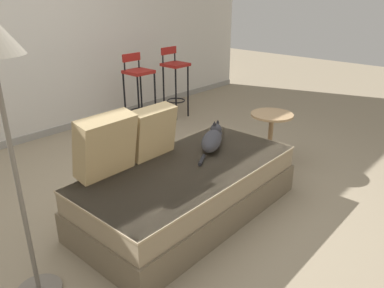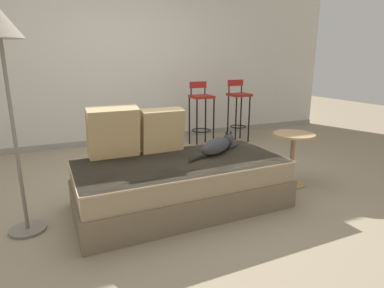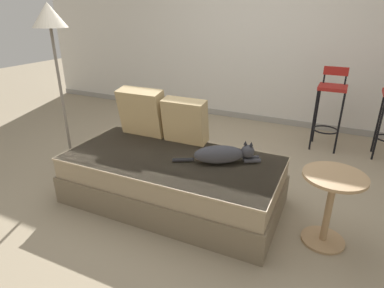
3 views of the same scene
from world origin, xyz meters
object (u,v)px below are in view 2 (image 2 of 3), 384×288
(throw_pillow_middle, at_px, (162,130))
(side_table, at_px, (293,152))
(couch, at_px, (182,183))
(floor_lamp, at_px, (1,45))
(cat, at_px, (218,145))
(bar_stool_near_window, at_px, (201,107))
(throw_pillow_corner, at_px, (113,132))
(bar_stool_by_doorway, at_px, (238,104))

(throw_pillow_middle, xyz_separation_m, side_table, (1.35, -0.34, -0.29))
(couch, bearing_deg, floor_lamp, 176.57)
(cat, distance_m, floor_lamp, 1.96)
(side_table, bearing_deg, cat, 174.24)
(bar_stool_near_window, xyz_separation_m, side_table, (0.18, -1.92, -0.23))
(cat, relative_size, floor_lamp, 0.41)
(throw_pillow_middle, bearing_deg, throw_pillow_corner, -179.03)
(bar_stool_by_doorway, bearing_deg, throw_pillow_corner, -145.77)
(throw_pillow_middle, distance_m, bar_stool_near_window, 1.97)
(throw_pillow_middle, height_order, side_table, throw_pillow_middle)
(throw_pillow_middle, height_order, bar_stool_by_doorway, bar_stool_by_doorway)
(cat, height_order, bar_stool_by_doorway, bar_stool_by_doorway)
(bar_stool_by_doorway, distance_m, floor_lamp, 3.71)
(bar_stool_near_window, relative_size, side_table, 1.74)
(bar_stool_by_doorway, bearing_deg, throw_pillow_middle, -139.63)
(bar_stool_near_window, distance_m, side_table, 1.94)
(bar_stool_by_doorway, relative_size, floor_lamp, 0.59)
(bar_stool_near_window, bearing_deg, cat, -110.58)
(cat, height_order, side_table, cat)
(couch, relative_size, throw_pillow_corner, 3.96)
(bar_stool_by_doorway, relative_size, side_table, 1.76)
(couch, height_order, bar_stool_by_doorway, bar_stool_by_doorway)
(throw_pillow_corner, height_order, floor_lamp, floor_lamp)
(cat, relative_size, bar_stool_by_doorway, 0.68)
(bar_stool_near_window, distance_m, floor_lamp, 3.17)
(bar_stool_by_doorway, height_order, floor_lamp, floor_lamp)
(throw_pillow_corner, relative_size, floor_lamp, 0.29)
(floor_lamp, bearing_deg, side_table, -1.23)
(couch, bearing_deg, throw_pillow_middle, 98.34)
(side_table, bearing_deg, bar_stool_by_doorway, 75.41)
(bar_stool_near_window, xyz_separation_m, floor_lamp, (-2.42, -1.86, 0.83))
(throw_pillow_corner, bearing_deg, bar_stool_by_doorway, 34.23)
(bar_stool_by_doorway, xyz_separation_m, floor_lamp, (-3.10, -1.87, 0.81))
(cat, height_order, floor_lamp, floor_lamp)
(throw_pillow_corner, xyz_separation_m, bar_stool_by_doorway, (2.33, 1.59, -0.06))
(throw_pillow_middle, relative_size, bar_stool_by_doorway, 0.43)
(couch, relative_size, bar_stool_by_doorway, 1.90)
(throw_pillow_corner, bearing_deg, cat, -14.54)
(throw_pillow_middle, distance_m, bar_stool_by_doorway, 2.44)
(couch, distance_m, throw_pillow_corner, 0.79)
(bar_stool_near_window, bearing_deg, throw_pillow_corner, -136.12)
(couch, bearing_deg, throw_pillow_corner, 145.87)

